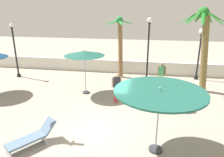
# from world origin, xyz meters

# --- Properties ---
(ground_plane) EXTENTS (56.00, 56.00, 0.00)m
(ground_plane) POSITION_xyz_m (0.00, 0.00, 0.00)
(ground_plane) COLOR #9E9384
(boundary_wall) EXTENTS (25.20, 0.30, 1.02)m
(boundary_wall) POSITION_xyz_m (0.00, 8.87, 0.51)
(boundary_wall) COLOR silver
(boundary_wall) RESTS_ON ground_plane
(patio_umbrella_0) EXTENTS (3.13, 3.13, 2.52)m
(patio_umbrella_0) POSITION_xyz_m (2.32, -0.78, 2.27)
(patio_umbrella_0) COLOR #333338
(patio_umbrella_0) RESTS_ON ground_plane
(patio_umbrella_2) EXTENTS (2.39, 2.39, 2.71)m
(patio_umbrella_2) POSITION_xyz_m (-1.83, 4.16, 2.48)
(patio_umbrella_2) COLOR #333338
(patio_umbrella_2) RESTS_ON ground_plane
(palm_tree_1) EXTENTS (2.07, 1.88, 4.48)m
(palm_tree_1) POSITION_xyz_m (-0.22, 7.73, 2.78)
(palm_tree_1) COLOR brown
(palm_tree_1) RESTS_ON ground_plane
(palm_tree_2) EXTENTS (2.78, 2.77, 5.11)m
(palm_tree_2) POSITION_xyz_m (5.07, 5.75, 3.18)
(palm_tree_2) COLOR brown
(palm_tree_2) RESTS_ON ground_plane
(lamp_post_0) EXTENTS (0.36, 0.36, 4.42)m
(lamp_post_0) POSITION_xyz_m (1.83, 7.45, 2.67)
(lamp_post_0) COLOR black
(lamp_post_0) RESTS_ON ground_plane
(lamp_post_1) EXTENTS (0.28, 0.28, 3.98)m
(lamp_post_1) POSITION_xyz_m (-7.88, 6.43, 2.09)
(lamp_post_1) COLOR black
(lamp_post_1) RESTS_ON ground_plane
(lamp_post_2) EXTENTS (0.42, 0.42, 3.69)m
(lamp_post_2) POSITION_xyz_m (5.45, 8.17, 2.48)
(lamp_post_2) COLOR black
(lamp_post_2) RESTS_ON ground_plane
(lounge_chair_0) EXTENTS (1.27, 1.94, 0.84)m
(lounge_chair_0) POSITION_xyz_m (3.56, 3.37, 0.39)
(lounge_chair_0) COLOR #B7B7BC
(lounge_chair_0) RESTS_ON ground_plane
(lounge_chair_1) EXTENTS (1.54, 1.86, 0.84)m
(lounge_chair_1) POSITION_xyz_m (-2.31, -1.31, 0.39)
(lounge_chair_1) COLOR #B7B7BC
(lounge_chair_1) RESTS_ON ground_plane
(guest_0) EXTENTS (0.53, 0.35, 1.70)m
(guest_0) POSITION_xyz_m (2.78, 5.92, 1.03)
(guest_0) COLOR gold
(guest_0) RESTS_ON ground_plane
(guest_1) EXTENTS (0.54, 0.34, 1.69)m
(guest_1) POSITION_xyz_m (0.24, 3.19, 1.02)
(guest_1) COLOR #D8333F
(guest_1) RESTS_ON ground_plane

